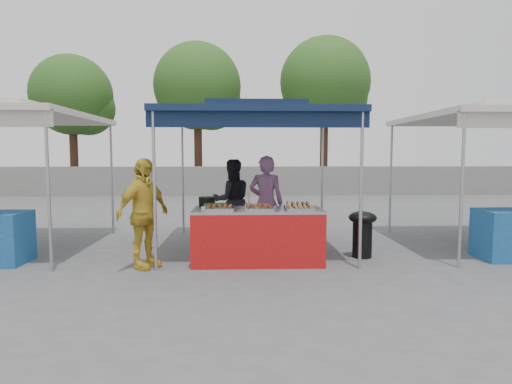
{
  "coord_description": "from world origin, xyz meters",
  "views": [
    {
      "loc": [
        -0.26,
        -6.67,
        1.69
      ],
      "look_at": [
        0.0,
        0.6,
        1.05
      ],
      "focal_mm": 30.0,
      "sensor_mm": 36.0,
      "label": 1
    }
  ],
  "objects_px": {
    "vendor_table": "(258,236)",
    "cooking_pot": "(207,202)",
    "customer_person": "(143,213)",
    "helper_man": "(232,200)",
    "wok_burner": "(362,230)",
    "vendor_woman": "(266,203)"
  },
  "relations": [
    {
      "from": "customer_person",
      "to": "helper_man",
      "type": "bearing_deg",
      "value": 1.03
    },
    {
      "from": "vendor_table",
      "to": "customer_person",
      "type": "height_order",
      "value": "customer_person"
    },
    {
      "from": "vendor_table",
      "to": "vendor_woman",
      "type": "bearing_deg",
      "value": 78.72
    },
    {
      "from": "wok_burner",
      "to": "vendor_woman",
      "type": "relative_size",
      "value": 0.46
    },
    {
      "from": "cooking_pot",
      "to": "vendor_woman",
      "type": "bearing_deg",
      "value": 30.83
    },
    {
      "from": "vendor_table",
      "to": "vendor_woman",
      "type": "relative_size",
      "value": 1.2
    },
    {
      "from": "cooking_pot",
      "to": "vendor_table",
      "type": "bearing_deg",
      "value": -23.0
    },
    {
      "from": "vendor_table",
      "to": "vendor_woman",
      "type": "distance_m",
      "value": 1.04
    },
    {
      "from": "vendor_woman",
      "to": "customer_person",
      "type": "distance_m",
      "value": 2.23
    },
    {
      "from": "helper_man",
      "to": "customer_person",
      "type": "height_order",
      "value": "customer_person"
    },
    {
      "from": "customer_person",
      "to": "wok_burner",
      "type": "bearing_deg",
      "value": -46.9
    },
    {
      "from": "vendor_woman",
      "to": "helper_man",
      "type": "bearing_deg",
      "value": -39.29
    },
    {
      "from": "cooking_pot",
      "to": "customer_person",
      "type": "distance_m",
      "value": 1.08
    },
    {
      "from": "cooking_pot",
      "to": "customer_person",
      "type": "xyz_separation_m",
      "value": [
        -0.89,
        -0.59,
        -0.11
      ]
    },
    {
      "from": "vendor_table",
      "to": "wok_burner",
      "type": "xyz_separation_m",
      "value": [
        1.73,
        0.3,
        0.03
      ]
    },
    {
      "from": "vendor_table",
      "to": "helper_man",
      "type": "bearing_deg",
      "value": 104.3
    },
    {
      "from": "vendor_woman",
      "to": "helper_man",
      "type": "distance_m",
      "value": 0.98
    },
    {
      "from": "vendor_woman",
      "to": "customer_person",
      "type": "height_order",
      "value": "vendor_woman"
    },
    {
      "from": "wok_burner",
      "to": "customer_person",
      "type": "xyz_separation_m",
      "value": [
        -3.44,
        -0.54,
        0.37
      ]
    },
    {
      "from": "vendor_table",
      "to": "cooking_pot",
      "type": "height_order",
      "value": "cooking_pot"
    },
    {
      "from": "vendor_table",
      "to": "wok_burner",
      "type": "distance_m",
      "value": 1.76
    },
    {
      "from": "cooking_pot",
      "to": "helper_man",
      "type": "distance_m",
      "value": 1.42
    }
  ]
}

